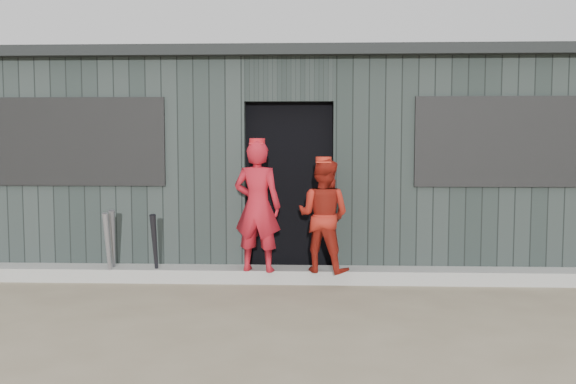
{
  "coord_description": "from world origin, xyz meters",
  "views": [
    {
      "loc": [
        0.3,
        -5.2,
        1.57
      ],
      "look_at": [
        0.0,
        1.8,
        1.0
      ],
      "focal_mm": 40.0,
      "sensor_mm": 36.0,
      "label": 1
    }
  ],
  "objects_px": {
    "bat_left": "(108,248)",
    "bat_right": "(155,248)",
    "bat_mid": "(113,245)",
    "dugout": "(293,161)",
    "player_red_left": "(257,206)",
    "player_red_right": "(323,216)",
    "player_grey_back": "(339,223)"
  },
  "relations": [
    {
      "from": "bat_left",
      "to": "dugout",
      "type": "xyz_separation_m",
      "value": [
        1.95,
        1.89,
        0.89
      ]
    },
    {
      "from": "bat_left",
      "to": "bat_right",
      "type": "xyz_separation_m",
      "value": [
        0.5,
        0.06,
        -0.01
      ]
    },
    {
      "from": "bat_mid",
      "to": "player_grey_back",
      "type": "xyz_separation_m",
      "value": [
        2.52,
        0.7,
        0.17
      ]
    },
    {
      "from": "bat_right",
      "to": "player_red_right",
      "type": "distance_m",
      "value": 1.88
    },
    {
      "from": "player_grey_back",
      "to": "dugout",
      "type": "bearing_deg",
      "value": -67.68
    },
    {
      "from": "bat_right",
      "to": "player_red_right",
      "type": "xyz_separation_m",
      "value": [
        1.84,
        -0.02,
        0.37
      ]
    },
    {
      "from": "bat_right",
      "to": "dugout",
      "type": "height_order",
      "value": "dugout"
    },
    {
      "from": "player_red_right",
      "to": "player_grey_back",
      "type": "distance_m",
      "value": 0.83
    },
    {
      "from": "bat_mid",
      "to": "bat_right",
      "type": "bearing_deg",
      "value": -8.27
    },
    {
      "from": "bat_right",
      "to": "player_red_left",
      "type": "distance_m",
      "value": 1.22
    },
    {
      "from": "player_red_left",
      "to": "player_red_right",
      "type": "height_order",
      "value": "player_red_left"
    },
    {
      "from": "player_red_left",
      "to": "player_grey_back",
      "type": "height_order",
      "value": "player_red_left"
    },
    {
      "from": "dugout",
      "to": "player_red_right",
      "type": "bearing_deg",
      "value": -78.19
    },
    {
      "from": "bat_right",
      "to": "player_red_left",
      "type": "height_order",
      "value": "player_red_left"
    },
    {
      "from": "bat_right",
      "to": "player_red_left",
      "type": "relative_size",
      "value": 0.56
    },
    {
      "from": "player_red_left",
      "to": "dugout",
      "type": "relative_size",
      "value": 0.17
    },
    {
      "from": "player_red_left",
      "to": "dugout",
      "type": "xyz_separation_m",
      "value": [
        0.32,
        1.85,
        0.43
      ]
    },
    {
      "from": "bat_left",
      "to": "player_red_left",
      "type": "xyz_separation_m",
      "value": [
        1.63,
        0.04,
        0.46
      ]
    },
    {
      "from": "bat_mid",
      "to": "bat_right",
      "type": "height_order",
      "value": "bat_mid"
    },
    {
      "from": "bat_right",
      "to": "dugout",
      "type": "relative_size",
      "value": 0.09
    },
    {
      "from": "player_red_right",
      "to": "dugout",
      "type": "bearing_deg",
      "value": -56.04
    },
    {
      "from": "player_red_right",
      "to": "player_grey_back",
      "type": "bearing_deg",
      "value": -81.66
    },
    {
      "from": "bat_left",
      "to": "dugout",
      "type": "height_order",
      "value": "dugout"
    },
    {
      "from": "bat_right",
      "to": "dugout",
      "type": "xyz_separation_m",
      "value": [
        1.45,
        1.83,
        0.9
      ]
    },
    {
      "from": "bat_mid",
      "to": "dugout",
      "type": "distance_m",
      "value": 2.76
    },
    {
      "from": "bat_left",
      "to": "bat_right",
      "type": "distance_m",
      "value": 0.5
    },
    {
      "from": "bat_mid",
      "to": "dugout",
      "type": "bearing_deg",
      "value": 42.15
    },
    {
      "from": "bat_right",
      "to": "player_grey_back",
      "type": "height_order",
      "value": "player_grey_back"
    },
    {
      "from": "player_red_left",
      "to": "bat_left",
      "type": "bearing_deg",
      "value": 13.14
    },
    {
      "from": "bat_mid",
      "to": "dugout",
      "type": "relative_size",
      "value": 0.1
    },
    {
      "from": "dugout",
      "to": "player_grey_back",
      "type": "bearing_deg",
      "value": -61.3
    },
    {
      "from": "bat_mid",
      "to": "player_red_left",
      "type": "bearing_deg",
      "value": -3.28
    }
  ]
}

